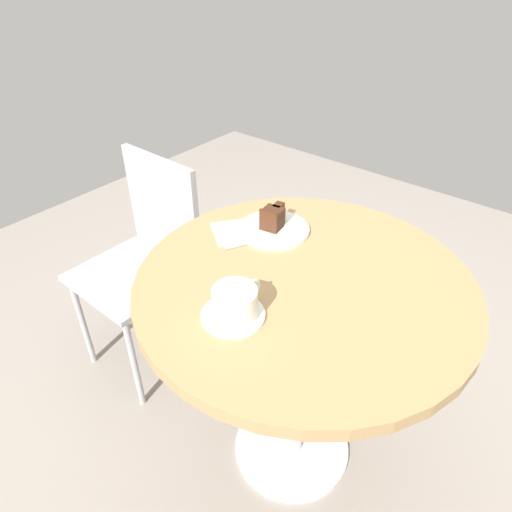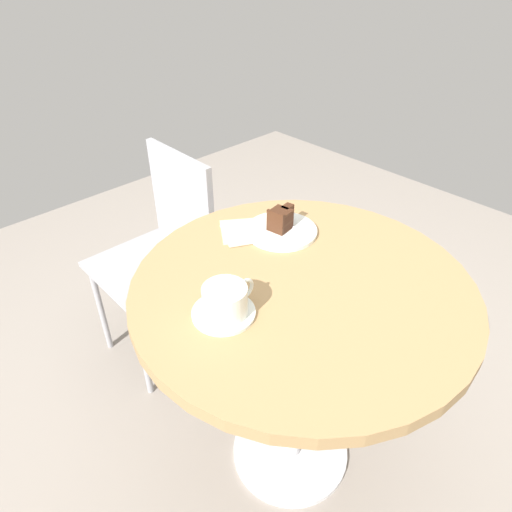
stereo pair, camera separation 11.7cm
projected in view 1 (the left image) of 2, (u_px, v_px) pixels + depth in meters
ground_plane at (291, 448)px, 1.59m from camera, size 4.40×4.40×0.01m
cafe_table at (302, 313)px, 1.22m from camera, size 0.87×0.87×0.75m
saucer at (233, 315)px, 1.04m from camera, size 0.15×0.15×0.01m
coffee_cup at (235, 302)px, 1.02m from camera, size 0.14×0.10×0.07m
teaspoon at (222, 303)px, 1.06m from camera, size 0.11×0.05×0.00m
cake_plate at (274, 229)px, 1.34m from camera, size 0.21×0.21×0.01m
cake_slice at (273, 218)px, 1.32m from camera, size 0.09×0.06×0.07m
fork at (290, 228)px, 1.33m from camera, size 0.05×0.13×0.00m
napkin at (237, 233)px, 1.33m from camera, size 0.18×0.19×0.00m
cafe_chair at (148, 250)px, 1.69m from camera, size 0.39×0.39×0.84m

